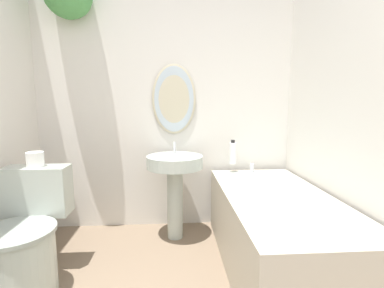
# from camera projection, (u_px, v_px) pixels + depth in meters

# --- Properties ---
(wall_back) EXTENTS (2.42, 0.39, 2.40)m
(wall_back) POSITION_uv_depth(u_px,v_px,m) (153.00, 85.00, 2.51)
(wall_back) COLOR silver
(wall_back) RESTS_ON ground_plane
(toilet) EXTENTS (0.44, 0.61, 0.73)m
(toilet) POSITION_uv_depth(u_px,v_px,m) (24.00, 243.00, 1.71)
(toilet) COLOR #B2BCB2
(toilet) RESTS_ON ground_plane
(pedestal_sink) EXTENTS (0.47, 0.47, 0.82)m
(pedestal_sink) POSITION_uv_depth(u_px,v_px,m) (175.00, 175.00, 2.36)
(pedestal_sink) COLOR #B2BCB2
(pedestal_sink) RESTS_ON ground_plane
(bathtub) EXTENTS (0.71, 1.48, 0.62)m
(bathtub) POSITION_uv_depth(u_px,v_px,m) (276.00, 230.00, 1.93)
(bathtub) COLOR #B2A893
(bathtub) RESTS_ON ground_plane
(shampoo_bottle) EXTENTS (0.06, 0.06, 0.22)m
(shampoo_bottle) POSITION_uv_depth(u_px,v_px,m) (233.00, 153.00, 2.51)
(shampoo_bottle) COLOR white
(shampoo_bottle) RESTS_ON bathtub
(toilet_paper_roll) EXTENTS (0.11, 0.11, 0.10)m
(toilet_paper_roll) POSITION_uv_depth(u_px,v_px,m) (35.00, 159.00, 1.86)
(toilet_paper_roll) COLOR white
(toilet_paper_roll) RESTS_ON toilet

